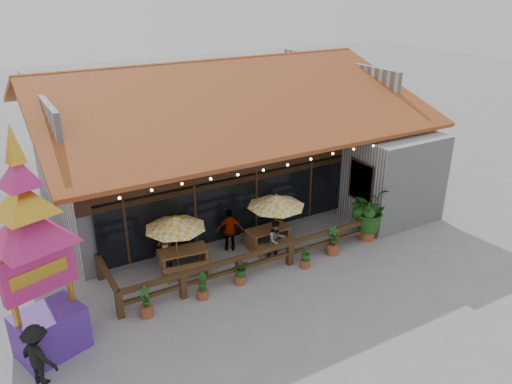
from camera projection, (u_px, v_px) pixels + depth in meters
ground at (293, 254)px, 18.22m from camera, size 100.00×100.00×0.00m
restaurant_building at (219, 147)px, 22.74m from camera, size 15.50×14.73×6.09m
patio_railing at (242, 259)px, 16.73m from camera, size 10.00×2.60×0.92m
umbrella_left at (175, 223)px, 16.34m from camera, size 2.16×2.16×2.19m
umbrella_right at (276, 201)px, 17.82m from camera, size 2.68×2.68×2.24m
picnic_table_left at (183, 257)px, 17.02m from camera, size 1.85×1.65×0.80m
picnic_table_right at (268, 234)px, 18.52m from camera, size 1.63×1.42×0.78m
thai_sign_tower at (31, 233)px, 12.10m from camera, size 3.18×3.18×6.81m
tropical_plant at (369, 210)px, 18.83m from camera, size 2.04×2.02×2.13m
diner_a at (165, 249)px, 17.06m from camera, size 0.59×0.42×1.52m
diner_b at (276, 240)px, 17.74m from camera, size 0.73×0.58×1.45m
diner_c at (230, 230)px, 18.21m from camera, size 1.03×0.76×1.63m
pedestrian at (38, 355)px, 12.13m from camera, size 1.14×1.25×1.69m
planter_a at (146, 304)px, 14.74m from camera, size 0.41×0.41×1.01m
planter_b at (202, 287)px, 15.57m from camera, size 0.37×0.37×0.90m
planter_c at (240, 270)px, 16.28m from camera, size 0.73×0.72×0.91m
planter_d at (305, 257)px, 17.25m from camera, size 0.44×0.44×0.87m
planter_e at (333, 243)px, 18.08m from camera, size 0.46×0.47×1.11m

